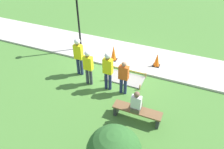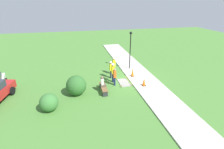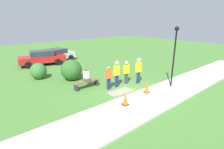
# 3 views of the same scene
# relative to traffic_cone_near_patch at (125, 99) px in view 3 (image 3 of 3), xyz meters

# --- Properties ---
(ground_plane) EXTENTS (60.00, 60.00, 0.00)m
(ground_plane) POSITION_rel_traffic_cone_near_patch_xyz_m (1.80, 0.85, -0.44)
(ground_plane) COLOR #477A33
(sidewalk) EXTENTS (28.00, 2.64, 0.10)m
(sidewalk) POSITION_rel_traffic_cone_near_patch_xyz_m (1.80, -0.47, -0.39)
(sidewalk) COLOR #BCB7AD
(sidewalk) RESTS_ON ground_plane
(wet_concrete_patch) EXTENTS (1.73, 0.98, 0.26)m
(wet_concrete_patch) POSITION_rel_traffic_cone_near_patch_xyz_m (1.09, 1.50, -0.41)
(wet_concrete_patch) COLOR gray
(wet_concrete_patch) RESTS_ON ground_plane
(traffic_cone_near_patch) EXTENTS (0.34, 0.34, 0.69)m
(traffic_cone_near_patch) POSITION_rel_traffic_cone_near_patch_xyz_m (0.00, 0.00, 0.00)
(traffic_cone_near_patch) COLOR black
(traffic_cone_near_patch) RESTS_ON sidewalk
(traffic_cone_far_patch) EXTENTS (0.34, 0.34, 0.82)m
(traffic_cone_far_patch) POSITION_rel_traffic_cone_near_patch_xyz_m (2.18, 0.31, 0.06)
(traffic_cone_far_patch) COLOR black
(traffic_cone_far_patch) RESTS_ON sidewalk
(park_bench) EXTENTS (1.82, 0.44, 0.49)m
(park_bench) POSITION_rel_traffic_cone_near_patch_xyz_m (-0.14, 3.64, -0.10)
(park_bench) COLOR #2D2D33
(park_bench) RESTS_ON ground_plane
(person_seated_on_bench) EXTENTS (0.36, 0.44, 0.89)m
(person_seated_on_bench) POSITION_rel_traffic_cone_near_patch_xyz_m (-0.09, 3.69, 0.39)
(person_seated_on_bench) COLOR brown
(person_seated_on_bench) RESTS_ON park_bench
(worker_supervisor) EXTENTS (0.40, 0.27, 1.89)m
(worker_supervisor) POSITION_rel_traffic_cone_near_patch_xyz_m (3.23, 1.95, 0.71)
(worker_supervisor) COLOR navy
(worker_supervisor) RESTS_ON ground_plane
(worker_assistant) EXTENTS (0.40, 0.27, 1.84)m
(worker_assistant) POSITION_rel_traffic_cone_near_patch_xyz_m (1.56, 2.44, 0.66)
(worker_assistant) COLOR navy
(worker_assistant) RESTS_ON ground_plane
(worker_trainee) EXTENTS (0.40, 0.25, 1.72)m
(worker_trainee) POSITION_rel_traffic_cone_near_patch_xyz_m (2.48, 2.44, 0.57)
(worker_trainee) COLOR #383D47
(worker_trainee) RESTS_ON ground_plane
(bystander_in_orange_shirt) EXTENTS (0.40, 0.22, 1.59)m
(bystander_in_orange_shirt) POSITION_rel_traffic_cone_near_patch_xyz_m (0.86, 2.44, 0.45)
(bystander_in_orange_shirt) COLOR navy
(bystander_in_orange_shirt) RESTS_ON ground_plane
(lamppost_near) EXTENTS (0.28, 0.28, 3.99)m
(lamppost_near) POSITION_rel_traffic_cone_near_patch_xyz_m (4.33, -0.08, 2.26)
(lamppost_near) COLOR black
(lamppost_near) RESTS_ON sidewalk
(parked_car_red) EXTENTS (4.72, 2.62, 1.49)m
(parked_car_red) POSITION_rel_traffic_cone_near_patch_xyz_m (-0.16, 12.03, 0.33)
(parked_car_red) COLOR red
(parked_car_red) RESTS_ON ground_plane
(parked_car_white) EXTENTS (4.34, 2.77, 1.42)m
(parked_car_white) POSITION_rel_traffic_cone_near_patch_xyz_m (1.56, 12.55, 0.30)
(parked_car_white) COLOR white
(parked_car_white) RESTS_ON ground_plane
(shrub_rounded_near) EXTENTS (1.61, 1.61, 1.61)m
(shrub_rounded_near) POSITION_rel_traffic_cone_near_patch_xyz_m (-0.11, 5.81, 0.36)
(shrub_rounded_near) COLOR #2D6028
(shrub_rounded_near) RESTS_ON ground_plane
(shrub_rounded_mid) EXTENTS (1.27, 1.27, 1.27)m
(shrub_rounded_mid) POSITION_rel_traffic_cone_near_patch_xyz_m (-1.97, 7.72, 0.19)
(shrub_rounded_mid) COLOR #387033
(shrub_rounded_mid) RESTS_ON ground_plane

